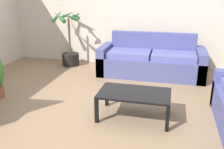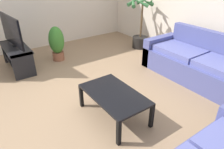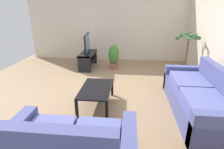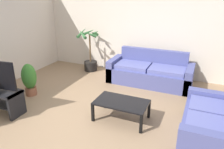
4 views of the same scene
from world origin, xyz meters
The scene contains 7 objects.
ground_plane centered at (0.00, 0.00, 0.00)m, with size 6.60×6.60×0.00m, color #937556.
wall_back centered at (0.00, 3.00, 1.35)m, with size 6.00×0.06×2.70m, color beige.
couch_main centered at (0.68, 2.28, 0.30)m, with size 2.27×0.90×0.90m.
couch_loveseat centered at (2.28, 0.23, 0.30)m, with size 0.90×1.60×0.90m.
coffee_table centered at (0.63, 0.24, 0.35)m, with size 1.04×0.62×0.40m.
potted_palm centered at (-1.36, 2.54, 0.51)m, with size 0.71×0.72×1.36m.
potted_plant_small centered at (-1.84, 0.37, 0.43)m, with size 0.35×0.35×0.81m.
Camera 4 is at (1.97, -3.27, 2.42)m, focal length 34.58 mm.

